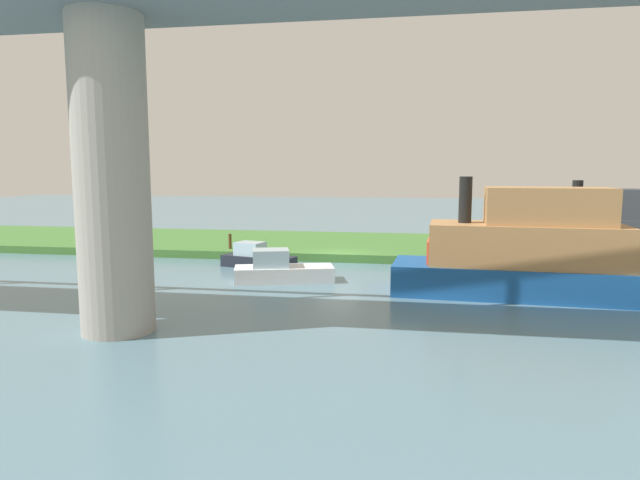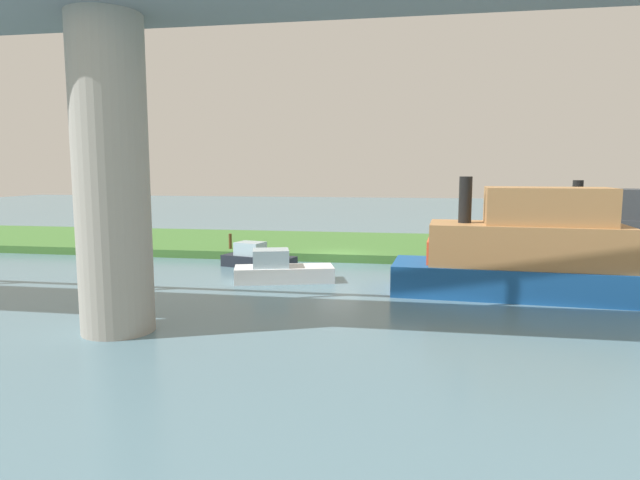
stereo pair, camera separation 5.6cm
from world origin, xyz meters
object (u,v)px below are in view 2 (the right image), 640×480
at_px(mooring_post, 230,241).
at_px(motorboat_red, 520,252).
at_px(bridge_pylon, 112,178).
at_px(person_on_bank, 434,242).
at_px(skiff_small, 257,258).
at_px(houseboat_blue, 281,270).
at_px(pontoon_yellow, 623,241).

distance_m(mooring_post, motorboat_red, 18.40).
relative_size(bridge_pylon, mooring_post, 10.83).
bearing_deg(mooring_post, bridge_pylon, 95.75).
height_order(person_on_bank, skiff_small, person_on_bank).
distance_m(person_on_bank, skiff_small, 10.73).
bearing_deg(mooring_post, houseboat_blue, 125.26).
relative_size(houseboat_blue, skiff_small, 1.15).
height_order(bridge_pylon, motorboat_red, bridge_pylon).
xyz_separation_m(mooring_post, skiff_small, (-2.78, 3.47, -0.48)).
xyz_separation_m(person_on_bank, mooring_post, (12.87, 0.11, -0.22)).
relative_size(pontoon_yellow, skiff_small, 2.29).
bearing_deg(bridge_pylon, person_on_bank, -123.99).
distance_m(pontoon_yellow, skiff_small, 19.68).
distance_m(bridge_pylon, pontoon_yellow, 25.03).
xyz_separation_m(bridge_pylon, pontoon_yellow, (-20.74, -13.59, -3.41)).
bearing_deg(person_on_bank, motorboat_red, 111.62).
height_order(person_on_bank, motorboat_red, motorboat_red).
bearing_deg(motorboat_red, mooring_post, -27.60).
bearing_deg(bridge_pylon, skiff_small, -94.88).
bearing_deg(skiff_small, bridge_pylon, 85.12).
height_order(motorboat_red, pontoon_yellow, motorboat_red).
height_order(person_on_bank, mooring_post, person_on_bank).
distance_m(houseboat_blue, pontoon_yellow, 17.84).
bearing_deg(person_on_bank, pontoon_yellow, 162.38).
bearing_deg(skiff_small, pontoon_yellow, -178.40).
distance_m(bridge_pylon, houseboat_blue, 10.91).
bearing_deg(person_on_bank, bridge_pylon, 56.01).
xyz_separation_m(bridge_pylon, skiff_small, (-1.11, -13.04, -4.76)).
bearing_deg(motorboat_red, houseboat_blue, -6.29).
xyz_separation_m(motorboat_red, skiff_small, (13.51, -5.05, -1.44)).
bearing_deg(motorboat_red, skiff_small, -20.48).
relative_size(houseboat_blue, pontoon_yellow, 0.50).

